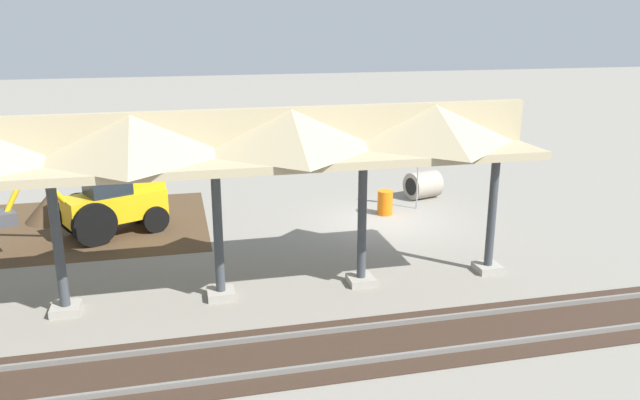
{
  "coord_description": "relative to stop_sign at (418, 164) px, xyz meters",
  "views": [
    {
      "loc": [
        7.19,
        19.98,
        7.02
      ],
      "look_at": [
        2.94,
        2.04,
        1.6
      ],
      "focal_mm": 35.0,
      "sensor_mm": 36.0,
      "label": 1
    }
  ],
  "objects": [
    {
      "name": "dirt_mound",
      "position": [
        13.27,
        -1.71,
        -1.74
      ],
      "size": [
        3.75,
        3.75,
        2.09
      ],
      "primitive_type": "cone",
      "color": "#4C3823",
      "rests_on": "ground"
    },
    {
      "name": "backhoe",
      "position": [
        11.02,
        0.41,
        -0.47
      ],
      "size": [
        5.24,
        3.29,
        2.82
      ],
      "color": "#EAB214",
      "rests_on": "ground"
    },
    {
      "name": "rail_tracks",
      "position": [
        1.63,
        9.48,
        -1.71
      ],
      "size": [
        60.0,
        2.58,
        0.15
      ],
      "color": "slate",
      "rests_on": "ground"
    },
    {
      "name": "traffic_barrel",
      "position": [
        1.41,
        0.41,
        -1.29
      ],
      "size": [
        0.56,
        0.56,
        0.9
      ],
      "primitive_type": "cylinder",
      "color": "orange",
      "rests_on": "ground"
    },
    {
      "name": "dirt_work_zone",
      "position": [
        12.08,
        -0.68,
        -1.73
      ],
      "size": [
        8.38,
        7.0,
        0.01
      ],
      "primitive_type": "cube",
      "color": "#4C3823",
      "rests_on": "ground"
    },
    {
      "name": "stop_sign",
      "position": [
        0.0,
        0.0,
        0.0
      ],
      "size": [
        0.68,
        0.38,
        2.41
      ],
      "color": "gray",
      "rests_on": "ground"
    },
    {
      "name": "concrete_pipe",
      "position": [
        -0.8,
        -1.33,
        -1.2
      ],
      "size": [
        1.48,
        1.38,
        1.08
      ],
      "color": "#9E9384",
      "rests_on": "ground"
    },
    {
      "name": "ground_plane",
      "position": [
        1.63,
        1.29,
        -1.74
      ],
      "size": [
        120.0,
        120.0,
        0.0
      ],
      "primitive_type": "plane",
      "color": "gray"
    },
    {
      "name": "platform_canopy",
      "position": [
        11.7,
        6.2,
        2.44
      ],
      "size": [
        24.01,
        3.2,
        4.9
      ],
      "color": "#9E998E",
      "rests_on": "ground"
    }
  ]
}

